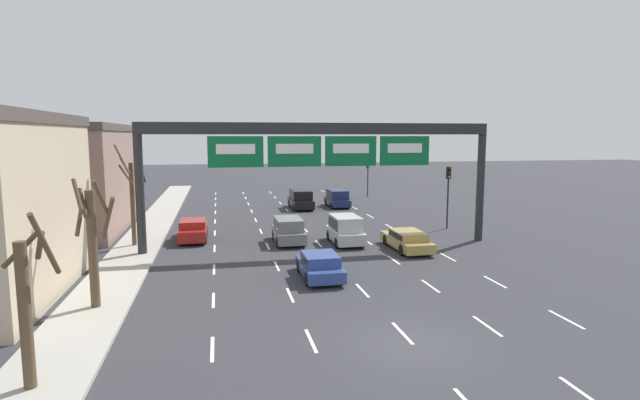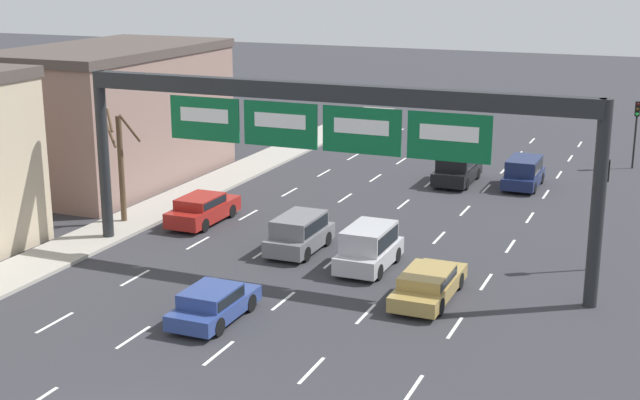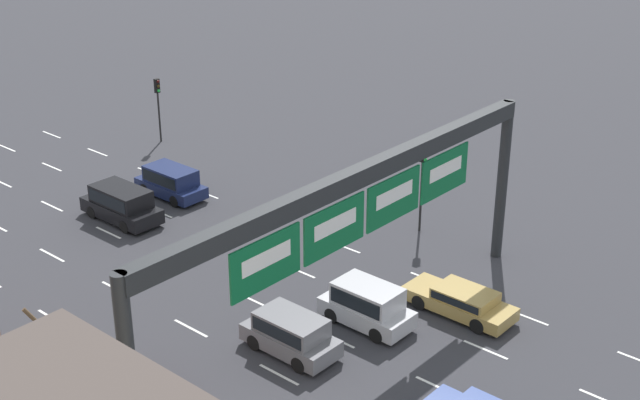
{
  "view_description": "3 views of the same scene",
  "coord_description": "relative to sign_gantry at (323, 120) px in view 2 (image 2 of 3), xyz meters",
  "views": [
    {
      "loc": [
        -6.27,
        -15.0,
        6.97
      ],
      "look_at": [
        -0.32,
        13.99,
        3.13
      ],
      "focal_mm": 28.0,
      "sensor_mm": 36.0,
      "label": 1
    },
    {
      "loc": [
        13.36,
        -17.41,
        12.36
      ],
      "look_at": [
        1.38,
        11.28,
        4.02
      ],
      "focal_mm": 50.0,
      "sensor_mm": 36.0,
      "label": 2
    },
    {
      "loc": [
        -23.5,
        -3.67,
        19.56
      ],
      "look_at": [
        3.68,
        20.02,
        3.75
      ],
      "focal_mm": 50.0,
      "sensor_mm": 36.0,
      "label": 3
    }
  ],
  "objects": [
    {
      "name": "lane_dashes",
      "position": [
        0.0,
        -1.41,
        -6.26
      ],
      "size": [
        13.32,
        67.0,
        0.01
      ],
      "color": "white",
      "rests_on": "ground_plane"
    },
    {
      "name": "sign_gantry",
      "position": [
        0.0,
        0.0,
        0.0
      ],
      "size": [
        21.91,
        0.7,
        7.73
      ],
      "color": "#232628",
      "rests_on": "ground_plane"
    },
    {
      "name": "building_far",
      "position": [
        -17.12,
        9.78,
        -2.37
      ],
      "size": [
        8.19,
        14.61,
        7.78
      ],
      "color": "gray",
      "rests_on": "ground_plane"
    },
    {
      "name": "car_blue",
      "position": [
        -1.49,
        -6.57,
        -5.59
      ],
      "size": [
        1.81,
        4.0,
        1.26
      ],
      "color": "navy",
      "rests_on": "ground_plane"
    },
    {
      "name": "suv_navy",
      "position": [
        5.14,
        17.25,
        -5.33
      ],
      "size": [
        1.83,
        4.19,
        1.69
      ],
      "color": "#19234C",
      "rests_on": "ground_plane"
    },
    {
      "name": "car_gold",
      "position": [
        4.98,
        -1.64,
        -5.61
      ],
      "size": [
        1.84,
        4.82,
        1.21
      ],
      "color": "#A88947",
      "rests_on": "ground_plane"
    },
    {
      "name": "car_red",
      "position": [
        -8.0,
        3.98,
        -5.52
      ],
      "size": [
        1.82,
        4.52,
        1.4
      ],
      "color": "maroon",
      "rests_on": "ground_plane"
    },
    {
      "name": "suv_silver",
      "position": [
        1.72,
        0.84,
        -5.26
      ],
      "size": [
        1.85,
        3.92,
        1.82
      ],
      "color": "#B7B7BC",
      "rests_on": "ground_plane"
    },
    {
      "name": "suv_black",
      "position": [
        1.43,
        16.78,
        -5.26
      ],
      "size": [
        1.95,
        4.62,
        1.82
      ],
      "color": "black",
      "rests_on": "ground_plane"
    },
    {
      "name": "suv_grey",
      "position": [
        -1.86,
        1.8,
        -5.36
      ],
      "size": [
        1.83,
        3.96,
        1.64
      ],
      "color": "slate",
      "rests_on": "ground_plane"
    },
    {
      "name": "traffic_light_near_gantry",
      "position": [
        10.52,
        24.65,
        -3.28
      ],
      "size": [
        0.3,
        0.35,
        4.16
      ],
      "color": "black",
      "rests_on": "ground_plane"
    },
    {
      "name": "traffic_light_mid_block",
      "position": [
        10.54,
        4.37,
        -2.94
      ],
      "size": [
        0.3,
        0.35,
        4.66
      ],
      "color": "black",
      "rests_on": "ground_plane"
    },
    {
      "name": "tree_bare_third",
      "position": [
        -11.52,
        2.39,
        -3.05
      ],
      "size": [
        1.75,
        1.62,
        6.29
      ],
      "color": "brown",
      "rests_on": "sidewalk_left"
    }
  ]
}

